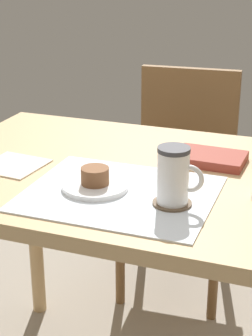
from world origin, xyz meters
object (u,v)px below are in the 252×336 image
object	(u,v)px
pastry_plate	(95,186)
wooden_chair	(182,169)
pastry	(95,176)
small_book	(210,158)
dining_table	(125,203)
coffee_mug	(174,175)

from	to	relation	value
pastry_plate	wooden_chair	bearing A→B (deg)	90.87
wooden_chair	pastry_plate	bearing A→B (deg)	86.86
pastry	small_book	xyz separation A→B (m)	(0.21, 0.27, -0.02)
dining_table	small_book	size ratio (longest dim) A/B	5.76
wooden_chair	pastry	size ratio (longest dim) A/B	12.98
pastry_plate	coffee_mug	distance (m)	0.21
dining_table	coffee_mug	xyz separation A→B (m)	(0.18, -0.17, 0.17)
wooden_chair	pastry_plate	xyz separation A→B (m)	(0.01, -0.87, 0.29)
dining_table	coffee_mug	bearing A→B (deg)	-43.67
small_book	coffee_mug	bearing A→B (deg)	-91.84
wooden_chair	pastry	bearing A→B (deg)	86.86
pastry_plate	pastry	size ratio (longest dim) A/B	2.38
coffee_mug	small_book	bearing A→B (deg)	86.17
pastry_plate	pastry	bearing A→B (deg)	0.00
pastry	pastry_plate	bearing A→B (deg)	0.00
dining_table	wooden_chair	xyz separation A→B (m)	(-0.03, 0.73, -0.18)
wooden_chair	small_book	xyz separation A→B (m)	(0.23, -0.61, 0.29)
pastry_plate	small_book	bearing A→B (deg)	51.47
wooden_chair	small_book	bearing A→B (deg)	106.59
pastry_plate	small_book	xyz separation A→B (m)	(0.21, 0.27, 0.00)
pastry	coffee_mug	world-z (taller)	coffee_mug
dining_table	wooden_chair	bearing A→B (deg)	92.53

